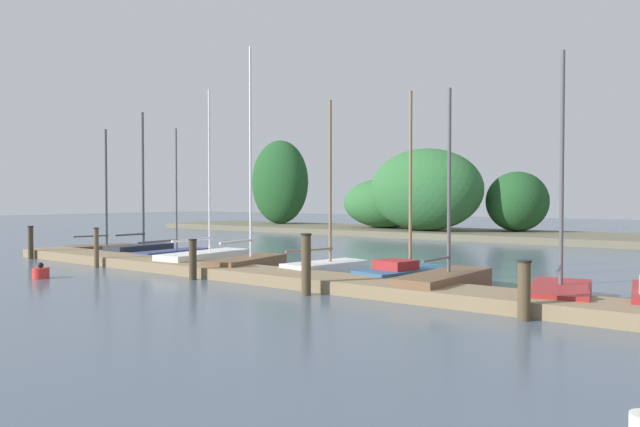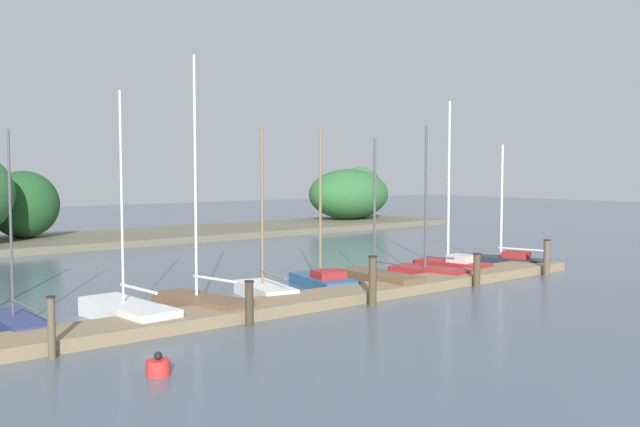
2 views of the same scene
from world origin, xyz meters
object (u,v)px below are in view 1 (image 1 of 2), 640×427
sailboat_0 (105,246)px  mooring_piling_3 (306,264)px  sailboat_2 (175,253)px  mooring_piling_0 (31,242)px  sailboat_4 (249,262)px  sailboat_5 (328,266)px  mooring_piling_1 (96,247)px  sailboat_1 (142,248)px  mooring_piling_4 (524,290)px  sailboat_3 (208,258)px  channel_buoy_1 (41,273)px  mooring_piling_2 (193,259)px  sailboat_7 (447,280)px  sailboat_6 (407,272)px  sailboat_8 (560,291)px

sailboat_0 → mooring_piling_3: sailboat_0 is taller
sailboat_2 → mooring_piling_0: (-5.17, -3.47, 0.45)m
sailboat_2 → sailboat_4: (5.20, -0.94, 0.08)m
sailboat_5 → mooring_piling_1: size_ratio=3.94×
sailboat_2 → sailboat_1: bearing=91.7°
sailboat_5 → sailboat_0: bearing=100.2°
mooring_piling_4 → sailboat_3: bearing=167.8°
mooring_piling_1 → channel_buoy_1: size_ratio=2.86×
channel_buoy_1 → sailboat_2: bearing=100.3°
sailboat_5 → mooring_piling_1: (-8.30, -3.30, 0.43)m
channel_buoy_1 → sailboat_3: bearing=72.9°
mooring_piling_2 → sailboat_4: bearing=92.4°
sailboat_5 → sailboat_1: bearing=100.8°
sailboat_0 → sailboat_2: 5.22m
mooring_piling_2 → channel_buoy_1: size_ratio=2.49×
sailboat_5 → mooring_piling_2: (-2.83, -3.37, 0.33)m
mooring_piling_1 → channel_buoy_1: bearing=-64.8°
sailboat_3 → sailboat_0: bearing=80.1°
sailboat_2 → sailboat_3: 2.97m
mooring_piling_3 → sailboat_7: bearing=44.3°
mooring_piling_0 → mooring_piling_3: (15.14, -0.28, 0.12)m
sailboat_4 → mooring_piling_0: size_ratio=5.66×
sailboat_4 → channel_buoy_1: bearing=132.8°
sailboat_6 → mooring_piling_0: sailboat_6 is taller
sailboat_8 → mooring_piling_2: bearing=93.3°
sailboat_7 → sailboat_6: bearing=61.7°
sailboat_0 → sailboat_3: size_ratio=0.87×
sailboat_0 → sailboat_7: sailboat_0 is taller
sailboat_4 → sailboat_8: 10.49m
sailboat_4 → sailboat_0: bearing=74.1°
mooring_piling_0 → sailboat_2: bearing=33.9°
sailboat_5 → sailboat_6: (2.81, 0.22, 0.00)m
sailboat_2 → mooring_piling_0: bearing=122.9°
sailboat_3 → mooring_piling_4: size_ratio=5.27×
sailboat_7 → mooring_piling_2: bearing=110.7°
sailboat_5 → sailboat_4: bearing=115.1°
sailboat_7 → mooring_piling_4: (2.87, -2.48, 0.32)m
sailboat_7 → mooring_piling_0: 18.08m
sailboat_6 → channel_buoy_1: (-9.80, -6.31, -0.14)m
sailboat_0 → mooring_piling_0: 3.57m
sailboat_4 → sailboat_6: 5.83m
sailboat_1 → mooring_piling_3: 12.63m
sailboat_4 → mooring_piling_4: size_ratio=6.23×
sailboat_7 → mooring_piling_0: (-17.91, -2.42, 0.38)m
sailboat_6 → mooring_piling_0: (-16.12, -3.46, 0.38)m
sailboat_6 → mooring_piling_1: bearing=120.4°
sailboat_5 → channel_buoy_1: sailboat_5 is taller
sailboat_0 → sailboat_4: size_ratio=0.74×
sailboat_3 → mooring_piling_3: 7.72m
channel_buoy_1 → sailboat_4: bearing=53.1°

